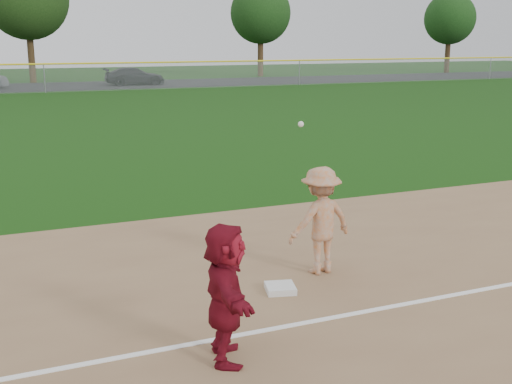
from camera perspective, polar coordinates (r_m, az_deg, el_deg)
name	(u,v)px	position (r m, az deg, el deg)	size (l,w,h in m)	color
ground	(295,300)	(9.57, 3.52, -9.55)	(160.00, 160.00, 0.00)	#133D0B
foul_line	(321,320)	(8.91, 5.84, -11.23)	(60.00, 0.10, 0.01)	white
parking_asphalt	(39,87)	(54.15, -18.76, 8.84)	(120.00, 10.00, 0.01)	black
first_base	(280,288)	(9.79, 2.17, -8.54)	(0.43, 0.43, 0.10)	silver
base_runner	(226,293)	(7.54, -2.73, -8.94)	(1.57, 0.50, 1.69)	maroon
car_right	(134,76)	(54.47, -10.76, 10.09)	(1.98, 4.88, 1.42)	black
first_base_play	(321,220)	(10.36, 5.76, -2.52)	(1.21, 0.80, 2.54)	#A0A0A3
outfield_fence	(43,64)	(48.07, -18.37, 10.71)	(110.00, 0.12, 110.00)	#999EA0
tree_3	(261,13)	(66.03, 0.41, 15.60)	(6.00, 6.00, 9.19)	#3C2815
tree_4	(450,19)	(76.11, 16.85, 14.53)	(5.60, 5.60, 8.67)	#362413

